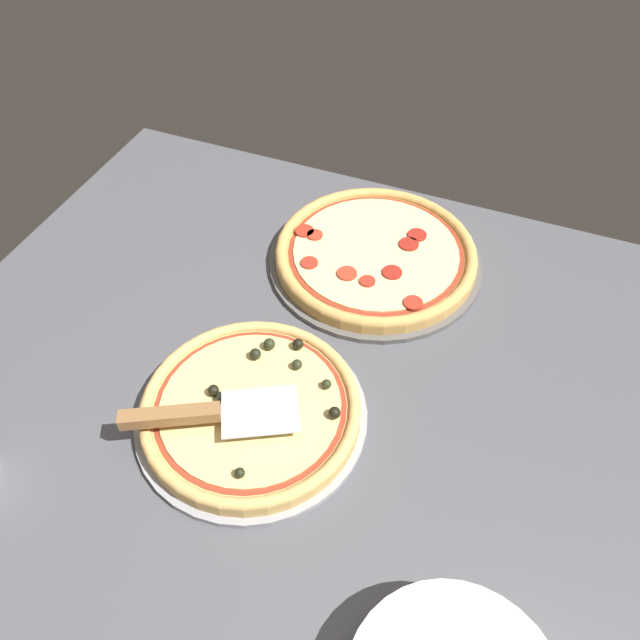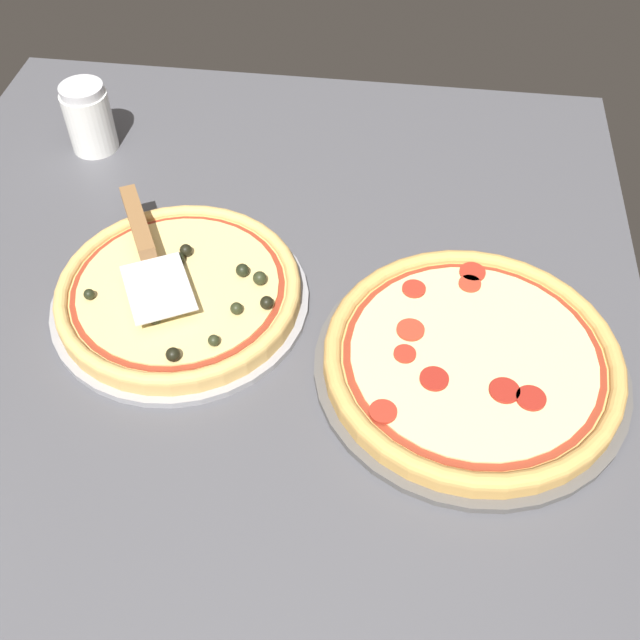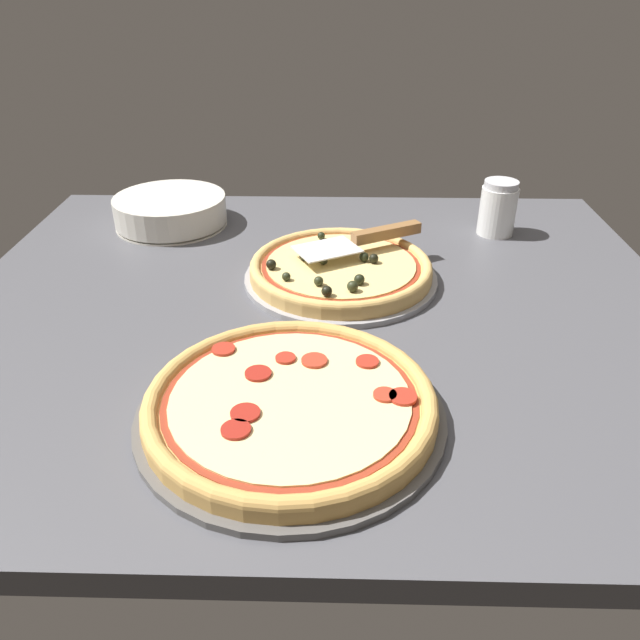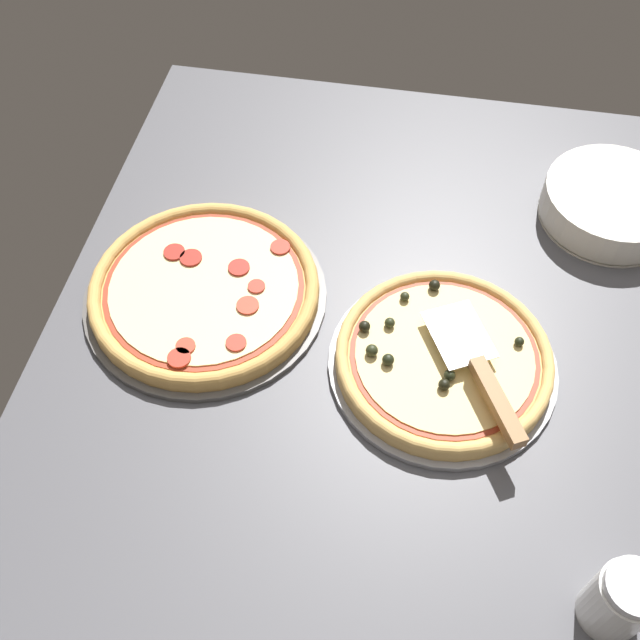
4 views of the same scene
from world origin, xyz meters
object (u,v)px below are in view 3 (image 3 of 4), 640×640
Objects in this scene: parmesan_shaker at (498,208)px; serving_spatula at (372,236)px; plate_stack at (171,211)px; pizza_front at (341,268)px; pizza_back at (290,402)px.

serving_spatula is at bearing 32.17° from parmesan_shaker.
parmesan_shaker is at bearing 177.43° from plate_stack.
parmesan_shaker is (-32.14, -22.64, 2.93)cm from pizza_front.
plate_stack is at bearing -25.29° from serving_spatula.
serving_spatula is (-5.67, -5.99, 3.45)cm from pizza_front.
parmesan_shaker is at bearing -147.83° from serving_spatula.
parmesan_shaker reaches higher than serving_spatula.
pizza_front is 44.27cm from plate_stack.
plate_stack is at bearing -35.49° from pizza_front.
pizza_back is 72.05cm from parmesan_shaker.
pizza_back is 45.92cm from serving_spatula.
plate_stack is at bearing -65.09° from pizza_back.
pizza_front reaches higher than pizza_back.
parmesan_shaker reaches higher than plate_stack.
pizza_front is 8.94cm from serving_spatula.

